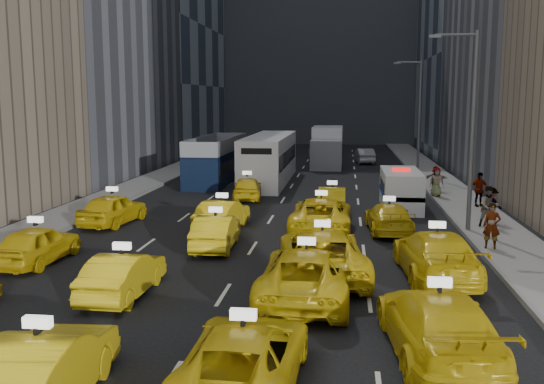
{
  "coord_description": "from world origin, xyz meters",
  "views": [
    {
      "loc": [
        3.7,
        -15.84,
        6.03
      ],
      "look_at": [
        0.54,
        10.18,
        2.0
      ],
      "focal_mm": 40.0,
      "sensor_mm": 36.0,
      "label": 1
    }
  ],
  "objects_px": {
    "taxi_2": "(244,357)",
    "double_decker": "(217,160)",
    "city_bus": "(270,159)",
    "pedestrian_0": "(492,226)",
    "nypd_van": "(401,190)",
    "taxi_1": "(41,371)",
    "box_truck": "(327,147)"
  },
  "relations": [
    {
      "from": "box_truck",
      "to": "pedestrian_0",
      "type": "bearing_deg",
      "value": -81.65
    },
    {
      "from": "taxi_2",
      "to": "double_decker",
      "type": "relative_size",
      "value": 0.45
    },
    {
      "from": "nypd_van",
      "to": "double_decker",
      "type": "bearing_deg",
      "value": 134.22
    },
    {
      "from": "taxi_1",
      "to": "nypd_van",
      "type": "xyz_separation_m",
      "value": [
        8.9,
        23.34,
        0.24
      ]
    },
    {
      "from": "taxi_1",
      "to": "nypd_van",
      "type": "bearing_deg",
      "value": -114.45
    },
    {
      "from": "taxi_1",
      "to": "city_bus",
      "type": "xyz_separation_m",
      "value": [
        0.3,
        33.36,
        0.91
      ]
    },
    {
      "from": "double_decker",
      "to": "city_bus",
      "type": "distance_m",
      "value": 3.92
    },
    {
      "from": "taxi_2",
      "to": "pedestrian_0",
      "type": "bearing_deg",
      "value": -120.53
    },
    {
      "from": "taxi_1",
      "to": "city_bus",
      "type": "relative_size",
      "value": 0.36
    },
    {
      "from": "taxi_2",
      "to": "box_truck",
      "type": "height_order",
      "value": "box_truck"
    },
    {
      "from": "taxi_2",
      "to": "nypd_van",
      "type": "distance_m",
      "value": 22.64
    },
    {
      "from": "city_bus",
      "to": "box_truck",
      "type": "height_order",
      "value": "box_truck"
    },
    {
      "from": "box_truck",
      "to": "pedestrian_0",
      "type": "relative_size",
      "value": 4.37
    },
    {
      "from": "pedestrian_0",
      "to": "city_bus",
      "type": "bearing_deg",
      "value": 136.49
    },
    {
      "from": "nypd_van",
      "to": "city_bus",
      "type": "height_order",
      "value": "city_bus"
    },
    {
      "from": "double_decker",
      "to": "city_bus",
      "type": "height_order",
      "value": "city_bus"
    },
    {
      "from": "nypd_van",
      "to": "city_bus",
      "type": "bearing_deg",
      "value": 123.36
    },
    {
      "from": "city_bus",
      "to": "box_truck",
      "type": "distance_m",
      "value": 11.49
    },
    {
      "from": "nypd_van",
      "to": "box_truck",
      "type": "height_order",
      "value": "box_truck"
    },
    {
      "from": "nypd_van",
      "to": "double_decker",
      "type": "relative_size",
      "value": 0.49
    },
    {
      "from": "taxi_1",
      "to": "pedestrian_0",
      "type": "relative_size",
      "value": 2.61
    },
    {
      "from": "nypd_van",
      "to": "pedestrian_0",
      "type": "distance_m",
      "value": 9.86
    },
    {
      "from": "nypd_van",
      "to": "box_truck",
      "type": "xyz_separation_m",
      "value": [
        -4.73,
        20.84,
        0.73
      ]
    },
    {
      "from": "taxi_2",
      "to": "city_bus",
      "type": "bearing_deg",
      "value": -82.42
    },
    {
      "from": "city_bus",
      "to": "pedestrian_0",
      "type": "distance_m",
      "value": 22.55
    },
    {
      "from": "taxi_1",
      "to": "pedestrian_0",
      "type": "bearing_deg",
      "value": -133.55
    },
    {
      "from": "double_decker",
      "to": "city_bus",
      "type": "xyz_separation_m",
      "value": [
        3.92,
        0.06,
        0.09
      ]
    },
    {
      "from": "double_decker",
      "to": "pedestrian_0",
      "type": "relative_size",
      "value": 6.19
    },
    {
      "from": "double_decker",
      "to": "city_bus",
      "type": "bearing_deg",
      "value": -4.42
    },
    {
      "from": "nypd_van",
      "to": "pedestrian_0",
      "type": "height_order",
      "value": "nypd_van"
    },
    {
      "from": "taxi_1",
      "to": "taxi_2",
      "type": "height_order",
      "value": "taxi_1"
    },
    {
      "from": "taxi_1",
      "to": "box_truck",
      "type": "relative_size",
      "value": 0.6
    }
  ]
}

